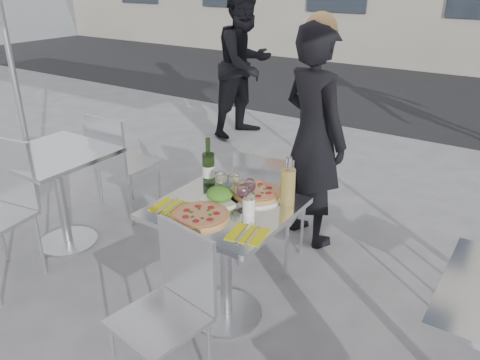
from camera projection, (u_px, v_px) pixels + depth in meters
The scene contains 22 objects.
ground at pixel (226, 314), 2.87m from camera, with size 80.00×80.00×0.00m, color slate.
street_asphalt at pixel (450, 97), 7.81m from camera, with size 24.00×5.00×0.00m, color black.
main_table at pixel (225, 239), 2.65m from camera, with size 0.72×0.72×0.75m.
side_table_left at pixel (58, 179), 3.41m from camera, with size 0.72×0.72×0.75m.
chair_far at pixel (268, 201), 3.13m from camera, with size 0.46×0.47×0.88m.
chair_near at pixel (172, 299), 2.23m from camera, with size 0.44×0.45×0.84m.
side_chair_lfar at pixel (118, 158), 3.82m from camera, with size 0.41×0.42×0.90m.
side_chair_lnear at pixel (0, 201), 3.03m from camera, with size 0.50×0.51×0.96m.
woman_diner at pixel (314, 138), 3.40m from camera, with size 0.60×0.39×1.64m, color black.
pedestrian_a at pixel (245, 64), 5.71m from camera, with size 0.86×0.67×1.77m, color black.
pizza_near at pixel (201, 215), 2.44m from camera, with size 0.30×0.30×0.02m.
pizza_far at pixel (256, 193), 2.68m from camera, with size 0.33×0.33×0.03m.
salad_plate at pixel (220, 195), 2.61m from camera, with size 0.22×0.22×0.09m.
wine_bottle at pixel (209, 167), 2.77m from camera, with size 0.07×0.08×0.29m.
carafe at pixel (288, 187), 2.51m from camera, with size 0.08×0.08×0.29m.
sugar_shaker at pixel (249, 205), 2.46m from camera, with size 0.06×0.06×0.11m.
wineglass_white_a at pixel (221, 179), 2.63m from camera, with size 0.07×0.07×0.16m.
wineglass_white_b at pixel (235, 180), 2.62m from camera, with size 0.07×0.07×0.16m.
wineglass_red_a at pixel (243, 192), 2.47m from camera, with size 0.07×0.07×0.16m.
wineglass_red_b at pixel (250, 187), 2.54m from camera, with size 0.07×0.07×0.16m.
napkin_left at pixel (171, 207), 2.55m from camera, with size 0.20×0.20×0.01m.
napkin_right at pixel (248, 234), 2.29m from camera, with size 0.21×0.21×0.01m.
Camera 1 is at (1.34, -1.85, 1.93)m, focal length 35.00 mm.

